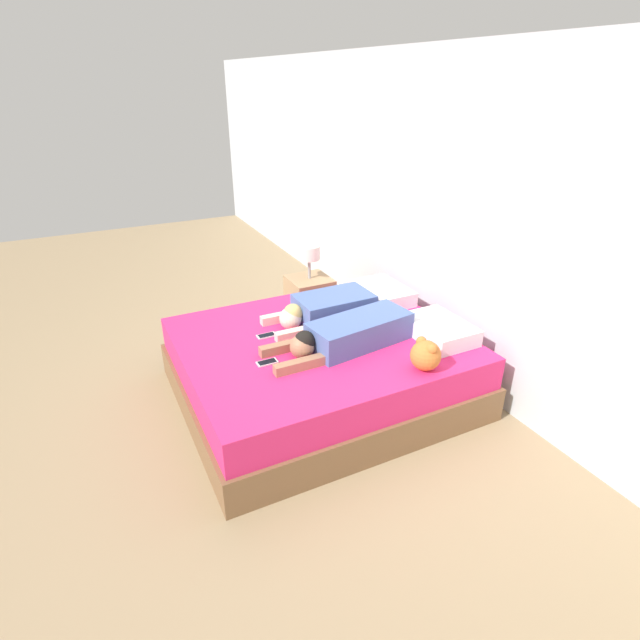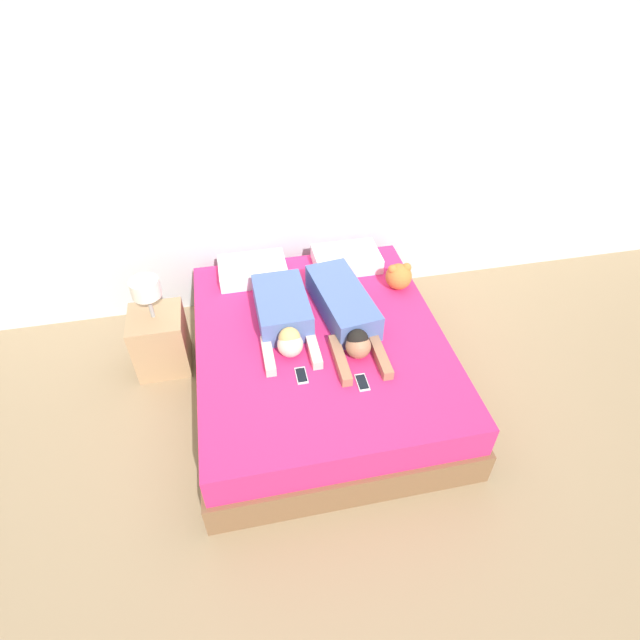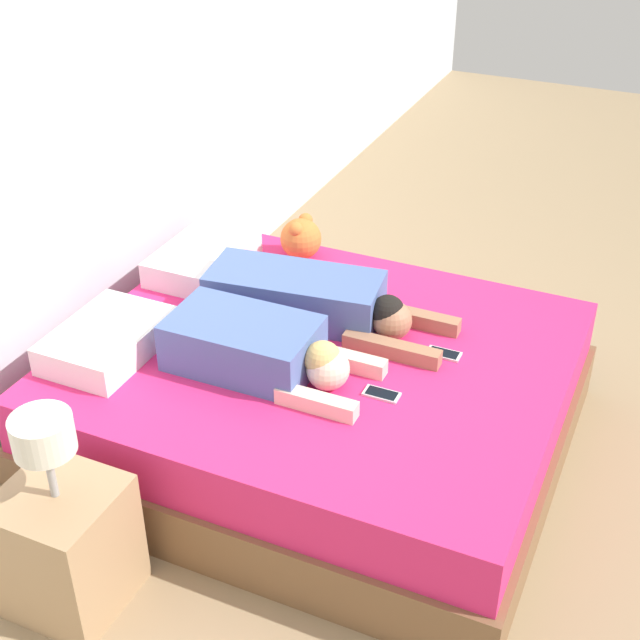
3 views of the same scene
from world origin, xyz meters
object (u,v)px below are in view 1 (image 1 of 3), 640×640
at_px(pillow_head_right, 439,329).
at_px(person_right, 349,334).
at_px(pillow_head_left, 382,293).
at_px(nightstand, 310,298).
at_px(cell_phone_left, 266,336).
at_px(plush_toy, 426,355).
at_px(cell_phone_right, 267,362).
at_px(bed, 320,367).
at_px(person_left, 325,310).

distance_m(pillow_head_right, person_right, 0.72).
distance_m(pillow_head_left, nightstand, 0.93).
bearing_deg(cell_phone_left, plush_toy, 40.57).
distance_m(pillow_head_left, pillow_head_right, 0.81).
bearing_deg(cell_phone_right, pillow_head_left, 113.58).
relative_size(pillow_head_left, cell_phone_right, 3.73).
bearing_deg(pillow_head_left, pillow_head_right, 0.00).
bearing_deg(plush_toy, pillow_head_right, 131.01).
bearing_deg(cell_phone_left, cell_phone_right, -20.29).
relative_size(pillow_head_right, nightstand, 0.65).
height_order(person_right, cell_phone_left, person_right).
bearing_deg(pillow_head_left, cell_phone_left, -80.53).
xyz_separation_m(pillow_head_left, cell_phone_right, (0.58, -1.34, -0.06)).
bearing_deg(nightstand, plush_toy, -1.21).
distance_m(cell_phone_right, plush_toy, 1.11).
height_order(cell_phone_left, plush_toy, plush_toy).
bearing_deg(bed, person_left, 145.01).
distance_m(bed, person_right, 0.45).
xyz_separation_m(pillow_head_left, pillow_head_right, (0.81, 0.00, 0.00)).
xyz_separation_m(pillow_head_right, cell_phone_right, (-0.22, -1.34, -0.06)).
relative_size(person_left, nightstand, 1.04).
bearing_deg(cell_phone_left, person_left, 93.91).
relative_size(bed, nightstand, 2.51).
distance_m(pillow_head_right, cell_phone_right, 1.36).
height_order(bed, cell_phone_left, cell_phone_left).
distance_m(bed, pillow_head_left, 0.98).
distance_m(bed, nightstand, 1.30).
distance_m(pillow_head_right, person_left, 0.92).
relative_size(person_right, plush_toy, 5.20).
bearing_deg(nightstand, pillow_head_right, 12.10).
bearing_deg(person_left, pillow_head_right, 45.70).
xyz_separation_m(person_right, cell_phone_left, (-0.42, -0.50, -0.10)).
relative_size(pillow_head_right, cell_phone_right, 3.73).
relative_size(cell_phone_right, nightstand, 0.17).
relative_size(person_left, cell_phone_right, 6.02).
bearing_deg(cell_phone_right, bed, 109.50).
relative_size(person_right, nightstand, 1.36).
relative_size(person_left, cell_phone_left, 6.02).
height_order(pillow_head_right, person_right, person_right).
xyz_separation_m(person_left, cell_phone_right, (0.42, -0.68, -0.10)).
height_order(plush_toy, nightstand, nightstand).
height_order(bed, person_left, person_left).
xyz_separation_m(cell_phone_left, nightstand, (-1.01, 0.85, -0.24)).
relative_size(pillow_head_left, person_left, 0.62).
distance_m(pillow_head_right, cell_phone_left, 1.34).
distance_m(cell_phone_left, cell_phone_right, 0.41).
height_order(person_left, person_right, person_left).
height_order(pillow_head_left, cell_phone_left, pillow_head_left).
relative_size(bed, person_left, 2.41).
relative_size(bed, plush_toy, 9.65).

